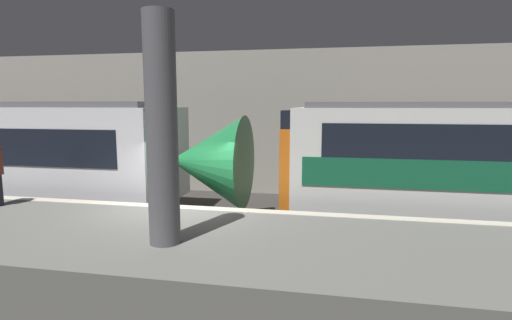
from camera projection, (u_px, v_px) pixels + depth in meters
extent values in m
plane|color=#33302D|center=(183.00, 253.00, 9.26)|extent=(120.00, 120.00, 0.00)
cube|color=slate|center=(145.00, 260.00, 7.37)|extent=(40.00, 3.74, 1.14)
cube|color=beige|center=(180.00, 207.00, 8.96)|extent=(40.00, 0.30, 0.01)
cube|color=#9E998E|center=(246.00, 123.00, 15.34)|extent=(50.00, 0.15, 5.44)
cylinder|color=#56565B|center=(162.00, 131.00, 6.39)|extent=(0.51, 0.51, 3.73)
cone|color=#238447|center=(207.00, 162.00, 11.22)|extent=(2.20, 2.61, 2.61)
sphere|color=#F2EFCC|center=(240.00, 177.00, 11.09)|extent=(0.20, 0.20, 0.20)
cube|color=orange|center=(291.00, 167.00, 10.77)|extent=(0.25, 3.02, 2.20)
cube|color=black|center=(292.00, 126.00, 10.61)|extent=(0.25, 2.72, 0.88)
sphere|color=#EA4C42|center=(282.00, 186.00, 10.18)|extent=(0.18, 0.18, 0.18)
sphere|color=#EA4C42|center=(288.00, 176.00, 11.52)|extent=(0.18, 0.18, 0.18)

